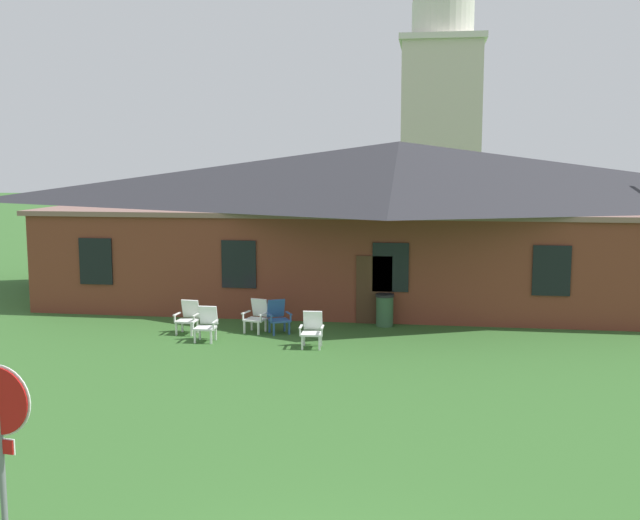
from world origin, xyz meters
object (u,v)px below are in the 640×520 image
(lawn_chair_near_door, at_px, (206,323))
(lawn_chair_right_end, at_px, (312,329))
(trash_bin, at_px, (385,310))
(stop_sign, at_px, (0,436))
(lawn_chair_by_porch, at_px, (188,316))
(lawn_chair_middle, at_px, (278,316))
(lawn_chair_left_end, at_px, (257,315))

(lawn_chair_near_door, height_order, lawn_chair_right_end, same)
(lawn_chair_right_end, xyz_separation_m, trash_bin, (1.77, 2.85, -0.00))
(stop_sign, bearing_deg, lawn_chair_by_porch, 99.66)
(lawn_chair_near_door, bearing_deg, lawn_chair_middle, 35.35)
(stop_sign, relative_size, lawn_chair_near_door, 2.91)
(lawn_chair_left_end, distance_m, lawn_chair_middle, 0.63)
(lawn_chair_by_porch, distance_m, lawn_chair_right_end, 3.95)
(lawn_chair_by_porch, relative_size, trash_bin, 0.98)
(trash_bin, bearing_deg, stop_sign, -102.52)
(lawn_chair_near_door, xyz_separation_m, lawn_chair_right_end, (3.02, -0.26, 0.00))
(lawn_chair_middle, relative_size, lawn_chair_right_end, 1.00)
(lawn_chair_middle, bearing_deg, stop_sign, -91.30)
(lawn_chair_left_end, relative_size, lawn_chair_right_end, 1.00)
(lawn_chair_middle, relative_size, trash_bin, 0.98)
(lawn_chair_by_porch, height_order, lawn_chair_middle, same)
(lawn_chair_right_end, height_order, trash_bin, trash_bin)
(lawn_chair_middle, bearing_deg, lawn_chair_by_porch, -170.15)
(trash_bin, bearing_deg, lawn_chair_by_porch, -162.28)
(stop_sign, xyz_separation_m, lawn_chair_by_porch, (-2.25, 13.22, -1.48))
(lawn_chair_by_porch, distance_m, lawn_chair_middle, 2.60)
(lawn_chair_by_porch, relative_size, lawn_chair_right_end, 1.00)
(lawn_chair_middle, height_order, trash_bin, trash_bin)
(stop_sign, height_order, lawn_chair_left_end, stop_sign)
(stop_sign, height_order, lawn_chair_near_door, stop_sign)
(stop_sign, bearing_deg, lawn_chair_near_door, 96.70)
(lawn_chair_near_door, bearing_deg, stop_sign, -83.30)
(stop_sign, distance_m, lawn_chair_right_end, 12.33)
(lawn_chair_by_porch, bearing_deg, stop_sign, -80.34)
(trash_bin, bearing_deg, lawn_chair_near_door, -151.57)
(lawn_chair_near_door, height_order, lawn_chair_left_end, same)
(lawn_chair_middle, distance_m, lawn_chair_right_end, 1.96)
(lawn_chair_near_door, distance_m, lawn_chair_middle, 2.17)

